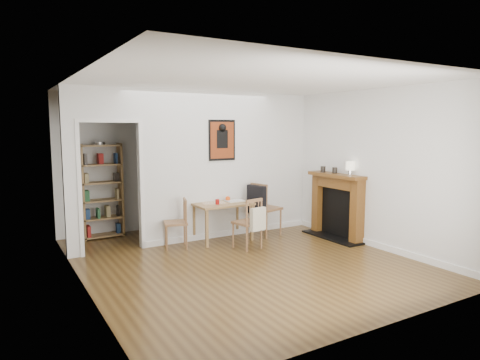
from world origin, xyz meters
TOP-DOWN VIEW (x-y plane):
  - ground at (0.00, 0.00)m, footprint 5.20×5.20m
  - room_shell at (0.10, 1.34)m, footprint 5.20×5.20m
  - dining_table at (0.28, 1.10)m, footprint 0.98×0.63m
  - chair_left at (-0.60, 1.10)m, footprint 0.51×0.51m
  - chair_right at (1.12, 1.02)m, footprint 0.64×0.59m
  - chair_front at (0.40, 0.45)m, footprint 0.50×0.54m
  - bookshelf at (-1.47, 2.40)m, footprint 0.71×0.29m
  - fireplace at (2.16, 0.25)m, footprint 0.45×1.25m
  - red_glass at (0.14, 1.02)m, footprint 0.07×0.07m
  - orange_fruit at (0.45, 1.22)m, footprint 0.09×0.09m
  - placemat at (0.15, 1.18)m, footprint 0.46×0.38m
  - notebook at (0.55, 1.15)m, footprint 0.32×0.24m
  - mantel_lamp at (2.16, -0.04)m, footprint 0.15×0.15m
  - ceramic_jar_a at (2.14, 0.31)m, footprint 0.09×0.09m
  - ceramic_jar_b at (2.07, 0.55)m, footprint 0.09×0.09m

SIDE VIEW (x-z plane):
  - ground at x=0.00m, z-range 0.00..0.00m
  - chair_left at x=-0.60m, z-range 0.00..0.82m
  - chair_front at x=0.40m, z-range 0.01..0.85m
  - chair_right at x=1.12m, z-range 0.02..1.00m
  - dining_table at x=0.28m, z-range 0.25..0.92m
  - fireplace at x=2.16m, z-range 0.04..1.20m
  - placemat at x=0.15m, z-range 0.67..0.67m
  - notebook at x=0.55m, z-range 0.67..0.69m
  - orange_fruit at x=0.45m, z-range 0.67..0.76m
  - red_glass at x=0.14m, z-range 0.67..0.76m
  - bookshelf at x=-1.47m, z-range -0.01..1.68m
  - ceramic_jar_a at x=2.14m, z-range 1.16..1.27m
  - ceramic_jar_b at x=2.07m, z-range 1.16..1.27m
  - room_shell at x=0.10m, z-range -1.30..3.90m
  - mantel_lamp at x=2.16m, z-range 1.19..1.43m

